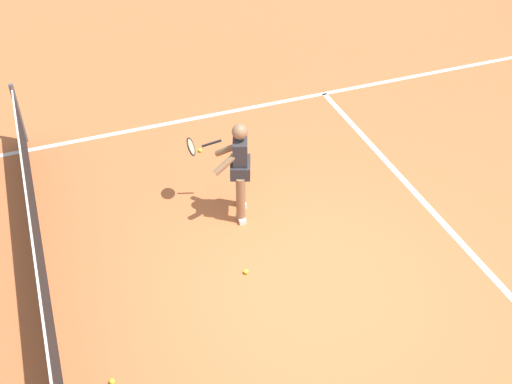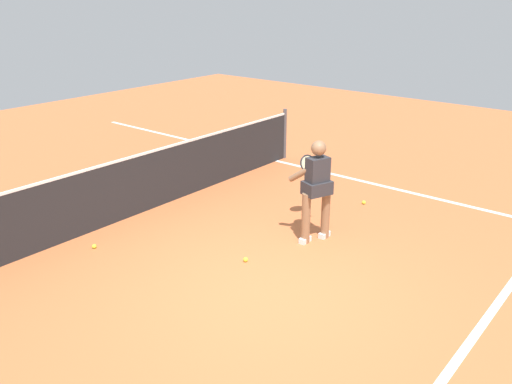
% 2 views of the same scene
% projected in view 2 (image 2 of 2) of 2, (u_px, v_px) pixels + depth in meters
% --- Properties ---
extents(ground_plane, '(26.28, 26.28, 0.00)m').
position_uv_depth(ground_plane, '(271.00, 289.00, 6.82)').
color(ground_plane, '#C66638').
extents(service_line_marking, '(8.76, 0.10, 0.01)m').
position_uv_depth(service_line_marking, '(453.00, 365.00, 5.44)').
color(service_line_marking, white).
rests_on(service_line_marking, ground).
extents(sideline_right_marking, '(0.10, 18.22, 0.01)m').
position_uv_depth(sideline_right_marking, '(415.00, 194.00, 9.99)').
color(sideline_right_marking, white).
rests_on(sideline_right_marking, ground).
extents(court_net, '(9.44, 0.08, 1.11)m').
position_uv_depth(court_net, '(110.00, 193.00, 8.54)').
color(court_net, '#4C4C51').
rests_on(court_net, ground).
extents(tennis_player, '(0.99, 0.86, 1.55)m').
position_uv_depth(tennis_player, '(316.00, 186.00, 7.89)').
color(tennis_player, '#8C6647').
rests_on(tennis_player, ground).
extents(tennis_ball_near, '(0.07, 0.07, 0.07)m').
position_uv_depth(tennis_ball_near, '(364.00, 202.00, 9.50)').
color(tennis_ball_near, '#D1E533').
rests_on(tennis_ball_near, ground).
extents(tennis_ball_mid, '(0.07, 0.07, 0.07)m').
position_uv_depth(tennis_ball_mid, '(94.00, 246.00, 7.88)').
color(tennis_ball_mid, '#D1E533').
rests_on(tennis_ball_mid, ground).
extents(tennis_ball_far, '(0.07, 0.07, 0.07)m').
position_uv_depth(tennis_ball_far, '(246.00, 260.00, 7.49)').
color(tennis_ball_far, '#D1E533').
rests_on(tennis_ball_far, ground).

